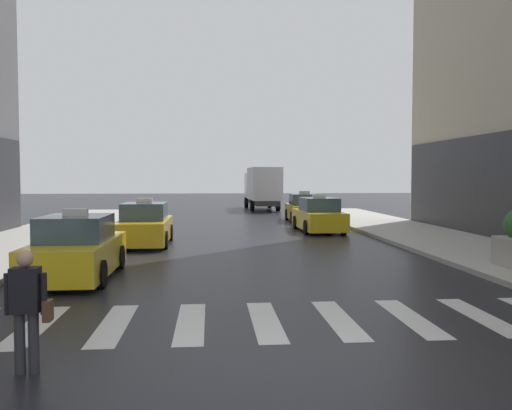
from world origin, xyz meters
name	(u,v)px	position (x,y,z in m)	size (l,w,h in m)	color
ground_plane	(290,384)	(0.00, 0.00, 0.00)	(160.00, 160.00, 0.00)	black
crosswalk_markings	(266,321)	(0.00, 3.00, 0.00)	(11.30, 2.80, 0.01)	silver
taxi_lead	(77,250)	(-4.43, 7.58, 0.72)	(1.93, 4.54, 1.80)	yellow
taxi_second	(145,226)	(-3.50, 14.39, 0.72)	(1.95, 4.55, 1.80)	gold
taxi_third	(319,216)	(4.20, 18.91, 0.72)	(2.02, 4.58, 1.80)	yellow
taxi_fourth	(304,209)	(4.52, 24.71, 0.72)	(2.04, 4.59, 1.80)	gold
box_truck	(263,187)	(3.16, 36.12, 1.85)	(2.47, 7.60, 3.35)	#2D2D2D
pedestrian_with_handbag	(27,304)	(-3.41, 0.66, 0.93)	(0.60, 0.24, 1.65)	#333338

